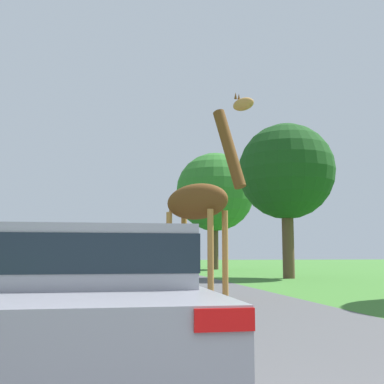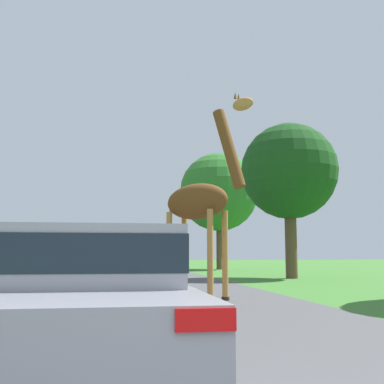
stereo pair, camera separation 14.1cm
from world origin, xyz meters
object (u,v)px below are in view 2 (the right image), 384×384
car_lead_maroon (84,293)px  tree_left_edge (289,172)px  car_queue_right (33,271)px  giraffe_near_road (201,201)px  car_queue_left (65,260)px  tree_mid_field (219,192)px

car_lead_maroon → tree_left_edge: (8.09, 15.58, 4.05)m
car_queue_right → car_lead_maroon: bearing=-77.5°
car_lead_maroon → giraffe_near_road: bearing=70.1°
giraffe_near_road → tree_left_edge: (5.72, 9.05, 2.40)m
car_queue_right → car_queue_left: car_queue_left is taller
car_queue_right → giraffe_near_road: bearing=-13.2°
car_queue_right → car_queue_left: (-0.54, 13.79, 0.09)m
car_queue_right → car_queue_left: size_ratio=1.11×
car_queue_right → tree_mid_field: bearing=65.6°
car_lead_maroon → car_queue_right: size_ratio=0.96×
car_queue_left → tree_mid_field: 12.54m
car_queue_right → tree_left_edge: (9.75, 8.11, 4.09)m
car_queue_left → tree_mid_field: tree_mid_field is taller
giraffe_near_road → tree_mid_field: bearing=-143.0°
tree_left_edge → tree_mid_field: size_ratio=0.86×
giraffe_near_road → car_lead_maroon: (-2.37, -6.53, -1.66)m
giraffe_near_road → car_queue_left: size_ratio=1.20×
tree_left_edge → tree_mid_field: 12.18m
car_lead_maroon → car_queue_right: (-1.66, 7.47, -0.04)m
giraffe_near_road → car_lead_maroon: bearing=30.7°
car_queue_left → giraffe_near_road: bearing=-72.8°
giraffe_near_road → car_queue_left: giraffe_near_road is taller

